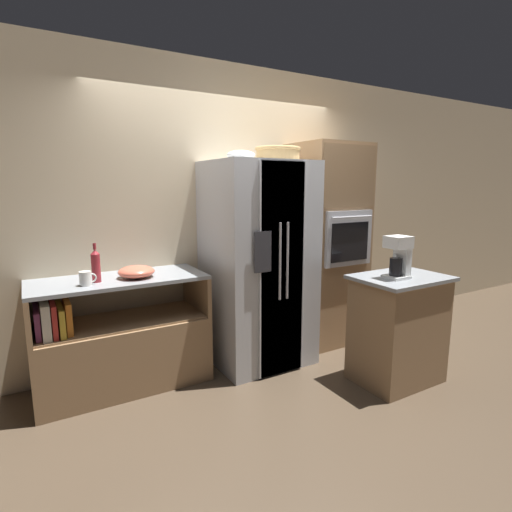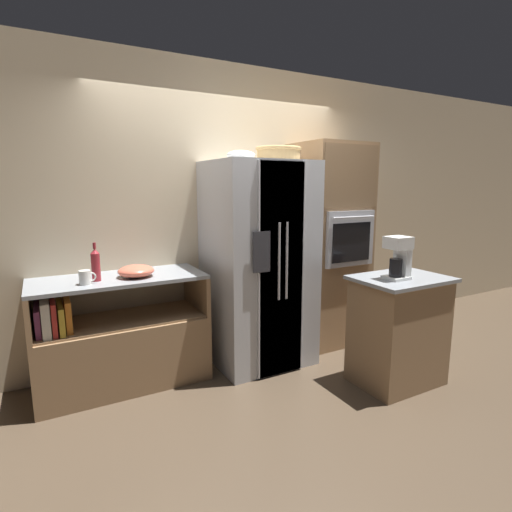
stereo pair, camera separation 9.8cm
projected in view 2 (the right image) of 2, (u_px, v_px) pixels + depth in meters
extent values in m
plane|color=#4C3D2D|center=(248.00, 364.00, 3.77)|extent=(20.00, 20.00, 0.00)
cube|color=beige|center=(224.00, 212.00, 3.96)|extent=(12.00, 0.06, 2.80)
cube|color=#93704C|center=(123.00, 352.00, 3.36)|extent=(1.36, 0.60, 0.56)
cube|color=#93704C|center=(121.00, 319.00, 3.31)|extent=(1.30, 0.55, 0.02)
cube|color=#93704C|center=(28.00, 313.00, 2.97)|extent=(0.04, 0.60, 0.34)
cube|color=#93704C|center=(196.00, 291.00, 3.59)|extent=(0.04, 0.60, 0.34)
cube|color=gray|center=(119.00, 279.00, 3.25)|extent=(1.36, 0.60, 0.03)
cube|color=#934784|center=(37.00, 319.00, 2.98)|extent=(0.04, 0.36, 0.21)
cube|color=silver|center=(45.00, 315.00, 3.00)|extent=(0.06, 0.44, 0.26)
cube|color=#B72D28|center=(53.00, 314.00, 3.03)|extent=(0.03, 0.43, 0.25)
cube|color=gold|center=(61.00, 316.00, 3.05)|extent=(0.04, 0.44, 0.21)
cube|color=orange|center=(67.00, 313.00, 3.07)|extent=(0.04, 0.36, 0.24)
cube|color=silver|center=(258.00, 264.00, 3.74)|extent=(0.88, 0.80, 1.88)
cube|color=silver|center=(281.00, 272.00, 3.38)|extent=(0.44, 0.02, 1.84)
cube|color=silver|center=(282.00, 272.00, 3.39)|extent=(0.44, 0.02, 1.84)
cylinder|color=#B2B2B7|center=(279.00, 262.00, 3.33)|extent=(0.02, 0.02, 0.66)
cylinder|color=#B2B2B7|center=(287.00, 261.00, 3.37)|extent=(0.02, 0.02, 0.66)
cube|color=#2D2D33|center=(262.00, 252.00, 3.25)|extent=(0.16, 0.01, 0.34)
cube|color=#93704C|center=(328.00, 245.00, 4.21)|extent=(0.70, 0.64, 2.08)
cube|color=#ADADB2|center=(350.00, 239.00, 3.89)|extent=(0.57, 0.04, 0.54)
cube|color=black|center=(352.00, 242.00, 3.88)|extent=(0.47, 0.01, 0.38)
cylinder|color=#B2B2B7|center=(354.00, 217.00, 3.82)|extent=(0.50, 0.02, 0.02)
cube|color=olive|center=(352.00, 176.00, 3.80)|extent=(0.66, 0.01, 0.59)
cube|color=#93704C|center=(398.00, 332.00, 3.36)|extent=(0.70, 0.51, 0.89)
cube|color=gray|center=(401.00, 279.00, 3.28)|extent=(0.76, 0.56, 0.03)
cylinder|color=tan|center=(278.00, 155.00, 3.63)|extent=(0.39, 0.39, 0.11)
torus|color=tan|center=(278.00, 149.00, 3.62)|extent=(0.42, 0.42, 0.03)
ellipsoid|color=white|center=(241.00, 155.00, 3.45)|extent=(0.25, 0.25, 0.08)
cylinder|color=maroon|center=(96.00, 267.00, 3.09)|extent=(0.07, 0.07, 0.22)
cone|color=maroon|center=(95.00, 251.00, 3.07)|extent=(0.07, 0.07, 0.04)
cylinder|color=maroon|center=(94.00, 246.00, 3.06)|extent=(0.02, 0.02, 0.05)
cylinder|color=silver|center=(85.00, 277.00, 3.00)|extent=(0.09, 0.09, 0.11)
torus|color=silver|center=(91.00, 277.00, 3.02)|extent=(0.07, 0.01, 0.07)
ellipsoid|color=#DB664C|center=(136.00, 271.00, 3.25)|extent=(0.29, 0.29, 0.10)
cube|color=white|center=(396.00, 278.00, 3.20)|extent=(0.18, 0.16, 0.02)
cylinder|color=black|center=(395.00, 268.00, 3.18)|extent=(0.10, 0.10, 0.14)
cube|color=white|center=(402.00, 257.00, 3.20)|extent=(0.06, 0.14, 0.34)
cube|color=white|center=(398.00, 243.00, 3.15)|extent=(0.18, 0.16, 0.10)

